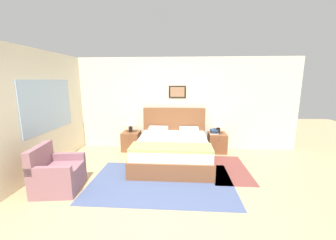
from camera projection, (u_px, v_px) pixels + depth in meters
ground_plane at (152, 208)px, 3.22m from camera, size 16.00×16.00×0.00m
wall_back at (166, 104)px, 5.94m from camera, size 7.40×0.09×2.60m
wall_left at (49, 110)px, 4.60m from camera, size 0.08×5.40×2.60m
area_rug_main at (161, 182)px, 4.04m from camera, size 2.77×1.77×0.01m
area_rug_bedside at (228, 169)px, 4.63m from camera, size 0.83×1.58×0.01m
bed at (172, 149)px, 5.03m from camera, size 1.76×2.09×1.19m
armchair at (57, 175)px, 3.71m from camera, size 0.81×0.84×0.84m
nightstand_near_window at (131, 141)px, 5.87m from camera, size 0.48×0.54×0.53m
nightstand_by_door at (217, 143)px, 5.72m from camera, size 0.48×0.54×0.53m
table_lamp_near_window at (130, 122)px, 5.77m from camera, size 0.34×0.34×0.42m
table_lamp_by_door at (219, 123)px, 5.62m from camera, size 0.34×0.34×0.42m
book_thick_bottom at (214, 133)px, 5.62m from camera, size 0.22×0.23×0.04m
book_hardcover_middle at (214, 132)px, 5.61m from camera, size 0.15×0.25×0.03m
book_novel_upper at (214, 131)px, 5.61m from camera, size 0.26×0.29×0.03m
book_slim_near_top at (214, 130)px, 5.60m from camera, size 0.18×0.22×0.03m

